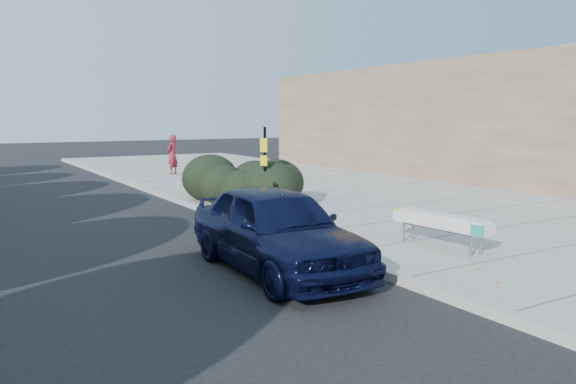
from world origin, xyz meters
The scene contains 9 objects.
ground centered at (0.00, 0.00, 0.00)m, with size 120.00×120.00×0.00m, color black.
sidewalk_near centered at (5.60, 5.00, 0.07)m, with size 11.20×50.00×0.15m, color gray.
curb_near centered at (0.00, 5.00, 0.08)m, with size 0.22×50.00×0.17m, color #9E9E99.
bench centered at (2.07, -0.74, 0.68)m, with size 0.63×2.28×0.67m.
bike_rack centered at (0.60, 3.40, 0.76)m, with size 0.32×0.64×1.01m.
sign_post centered at (1.16, 4.99, 1.51)m, with size 0.12×0.27×2.38m.
hedge centered at (1.50, 7.00, 0.96)m, with size 2.17×4.34×1.63m, color black.
sedan_navy centered at (-1.39, -0.08, 0.78)m, with size 1.85×4.60×1.57m, color black.
pedestrian centered at (2.56, 16.43, 1.07)m, with size 0.67×0.44×1.84m, color maroon.
Camera 1 is at (-6.39, -8.69, 2.78)m, focal length 35.00 mm.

